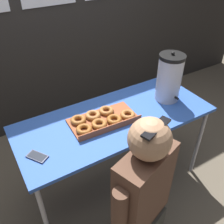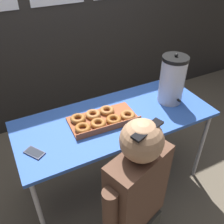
{
  "view_description": "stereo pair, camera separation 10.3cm",
  "coord_description": "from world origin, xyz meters",
  "views": [
    {
      "loc": [
        -0.81,
        -1.29,
        1.95
      ],
      "look_at": [
        -0.03,
        0.0,
        0.83
      ],
      "focal_mm": 40.0,
      "sensor_mm": 36.0,
      "label": 1
    },
    {
      "loc": [
        -0.72,
        -1.34,
        1.95
      ],
      "look_at": [
        -0.03,
        0.0,
        0.83
      ],
      "focal_mm": 40.0,
      "sensor_mm": 36.0,
      "label": 2
    }
  ],
  "objects": [
    {
      "name": "person_seated",
      "position": [
        -0.18,
        -0.6,
        0.59
      ],
      "size": [
        0.51,
        0.3,
        1.22
      ],
      "rotation": [
        0.0,
        0.0,
        3.46
      ],
      "color": "#33332D",
      "rests_on": "ground"
    },
    {
      "name": "back_wall",
      "position": [
        0.0,
        1.27,
        1.26
      ],
      "size": [
        6.0,
        0.11,
        2.51
      ],
      "color": "#282623",
      "rests_on": "ground"
    },
    {
      "name": "donut_box",
      "position": [
        -0.12,
        0.0,
        0.8
      ],
      "size": [
        0.52,
        0.29,
        0.05
      ],
      "rotation": [
        0.0,
        0.0,
        -0.05
      ],
      "color": "brown",
      "rests_on": "folding_table"
    },
    {
      "name": "folding_table",
      "position": [
        0.0,
        0.0,
        0.72
      ],
      "size": [
        1.53,
        0.65,
        0.77
      ],
      "color": "#2D56B2",
      "rests_on": "ground"
    },
    {
      "name": "cell_phone",
      "position": [
        -0.64,
        -0.1,
        0.78
      ],
      "size": [
        0.13,
        0.15,
        0.01
      ],
      "rotation": [
        0.0,
        0.0,
        0.58
      ],
      "color": "#2D334C",
      "rests_on": "folding_table"
    },
    {
      "name": "coffee_urn",
      "position": [
        0.51,
        -0.0,
        0.97
      ],
      "size": [
        0.21,
        0.23,
        0.42
      ],
      "color": "silver",
      "rests_on": "folding_table"
    },
    {
      "name": "ground_plane",
      "position": [
        0.0,
        0.0,
        0.0
      ],
      "size": [
        12.0,
        12.0,
        0.0
      ],
      "primitive_type": "plane",
      "color": "brown"
    }
  ]
}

